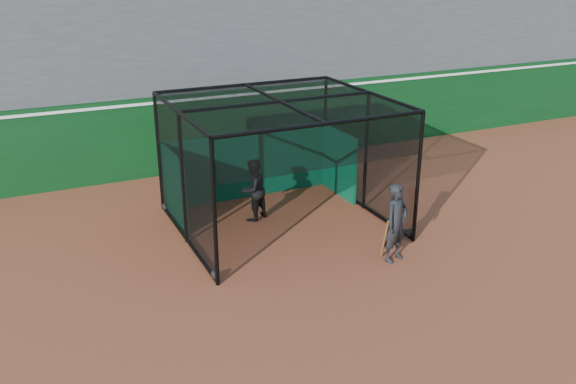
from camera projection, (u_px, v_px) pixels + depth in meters
name	position (u px, v px, depth m)	size (l,w,h in m)	color
ground	(302.00, 290.00, 12.67)	(120.00, 120.00, 0.00)	brown
outfield_wall	(184.00, 132.00, 19.38)	(50.00, 0.50, 2.50)	#093613
grandstand	(149.00, 18.00, 21.42)	(50.00, 7.85, 8.95)	#4C4C4F
batting_cage	(280.00, 165.00, 15.27)	(5.12, 4.69, 3.23)	black
batter	(253.00, 190.00, 15.83)	(0.80, 0.63, 1.65)	black
on_deck_player	(396.00, 223.00, 13.64)	(0.78, 0.64, 1.84)	black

